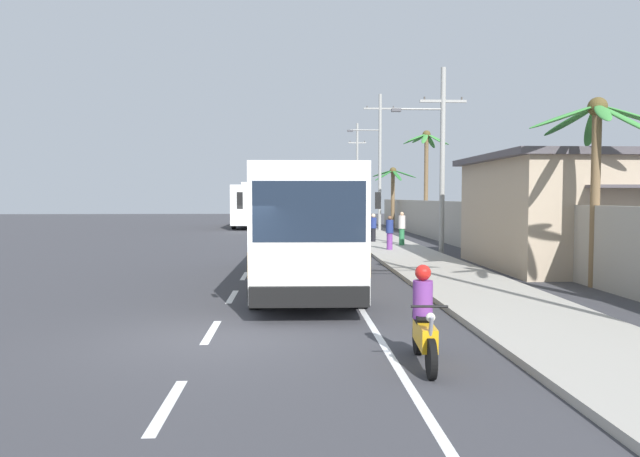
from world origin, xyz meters
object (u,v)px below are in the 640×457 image
at_px(pedestrian_midwalk, 390,232).
at_px(utility_pole_far, 379,159).
at_px(pedestrian_far_walk, 373,227).
at_px(pedestrian_near_kerb, 402,228).
at_px(motorcycle_trailing, 424,324).
at_px(palm_second, 597,145).
at_px(coach_bus_far_lane, 252,204).
at_px(palm_nearest, 393,185).
at_px(coach_bus_foreground, 307,221).
at_px(utility_pole_mid, 441,155).
at_px(palm_third, 426,159).
at_px(motorcycle_beside_bus, 352,241).
at_px(utility_pole_distant, 357,171).

relative_size(pedestrian_midwalk, utility_pole_far, 0.16).
bearing_deg(pedestrian_far_walk, pedestrian_near_kerb, 152.50).
bearing_deg(motorcycle_trailing, palm_second, 48.01).
bearing_deg(coach_bus_far_lane, palm_nearest, -19.92).
bearing_deg(motorcycle_trailing, coach_bus_foreground, 100.38).
relative_size(coach_bus_far_lane, utility_pole_mid, 1.40).
distance_m(utility_pole_mid, palm_second, 10.66).
distance_m(motorcycle_trailing, utility_pole_mid, 19.15).
xyz_separation_m(coach_bus_far_lane, pedestrian_midwalk, (8.21, -24.04, -1.05)).
distance_m(pedestrian_near_kerb, pedestrian_midwalk, 2.75).
relative_size(coach_bus_foreground, pedestrian_midwalk, 7.31).
relative_size(pedestrian_midwalk, palm_second, 0.29).
relative_size(coach_bus_foreground, palm_third, 1.65).
bearing_deg(coach_bus_far_lane, utility_pole_mid, -66.75).
height_order(palm_nearest, palm_third, palm_third).
distance_m(pedestrian_far_walk, palm_third, 9.20).
relative_size(motorcycle_beside_bus, motorcycle_trailing, 1.00).
bearing_deg(pedestrian_midwalk, pedestrian_near_kerb, 72.37).
distance_m(pedestrian_midwalk, utility_pole_far, 17.33).
bearing_deg(utility_pole_distant, palm_second, -87.43).
bearing_deg(coach_bus_foreground, utility_pole_distant, 81.50).
distance_m(motorcycle_trailing, pedestrian_near_kerb, 21.39).
xyz_separation_m(pedestrian_near_kerb, utility_pole_mid, (1.24, -3.00, 3.62)).
bearing_deg(utility_pole_far, motorcycle_trailing, -97.40).
relative_size(coach_bus_far_lane, palm_third, 1.70).
distance_m(motorcycle_trailing, pedestrian_midwalk, 18.72).
height_order(coach_bus_foreground, utility_pole_distant, utility_pole_distant).
relative_size(pedestrian_far_walk, palm_second, 0.28).
distance_m(motorcycle_beside_bus, palm_nearest, 21.63).
distance_m(utility_pole_distant, palm_nearest, 14.05).
distance_m(utility_pole_far, palm_third, 5.48).
bearing_deg(motorcycle_trailing, utility_pole_mid, 74.78).
relative_size(coach_bus_far_lane, motorcycle_beside_bus, 6.22).
height_order(motorcycle_trailing, pedestrian_midwalk, pedestrian_midwalk).
relative_size(motorcycle_beside_bus, pedestrian_midwalk, 1.21).
bearing_deg(motorcycle_trailing, coach_bus_far_lane, 97.51).
bearing_deg(coach_bus_foreground, motorcycle_trailing, -79.62).
bearing_deg(utility_pole_far, coach_bus_foreground, -103.31).
relative_size(pedestrian_near_kerb, palm_second, 0.31).
height_order(motorcycle_trailing, utility_pole_mid, utility_pole_mid).
distance_m(motorcycle_trailing, pedestrian_far_walk, 23.66).
xyz_separation_m(utility_pole_far, palm_nearest, (1.63, 3.17, -1.95)).
height_order(motorcycle_beside_bus, utility_pole_mid, utility_pole_mid).
bearing_deg(pedestrian_near_kerb, utility_pole_far, 92.71).
distance_m(palm_nearest, palm_second, 30.72).
relative_size(coach_bus_foreground, pedestrian_far_walk, 7.48).
bearing_deg(utility_pole_far, pedestrian_near_kerb, -93.59).
distance_m(motorcycle_trailing, palm_second, 10.82).
relative_size(pedestrian_near_kerb, pedestrian_far_walk, 1.10).
bearing_deg(pedestrian_near_kerb, coach_bus_foreground, -107.32).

